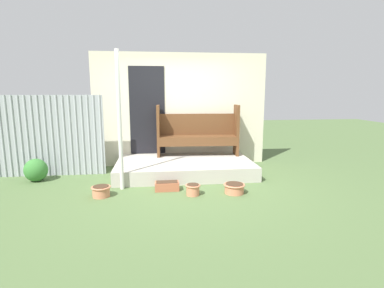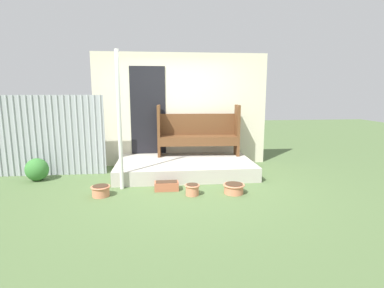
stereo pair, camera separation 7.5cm
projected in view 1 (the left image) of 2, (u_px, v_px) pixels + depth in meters
ground_plane at (183, 185)px, 5.58m from camera, size 24.00×24.00×0.00m
porch_slab at (184, 167)px, 6.37m from camera, size 2.83×1.64×0.28m
house_wall at (179, 110)px, 6.99m from camera, size 4.03×0.08×2.60m
fence_corrugated at (31, 136)px, 6.06m from camera, size 2.90×0.05×1.66m
support_post at (120, 122)px, 5.16m from camera, size 0.07×0.07×2.43m
bench at (198, 131)px, 6.81m from camera, size 1.85×0.49×1.15m
flower_pot_left at (101, 191)px, 4.98m from camera, size 0.32×0.32×0.18m
flower_pot_middle at (193, 189)px, 5.05m from camera, size 0.26×0.26×0.19m
flower_pot_right at (234, 188)px, 5.15m from camera, size 0.37×0.37×0.17m
planter_box_rect at (167, 186)px, 5.30m from camera, size 0.42×0.21×0.16m
shrub_by_fence at (36, 170)px, 5.81m from camera, size 0.44×0.40×0.45m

